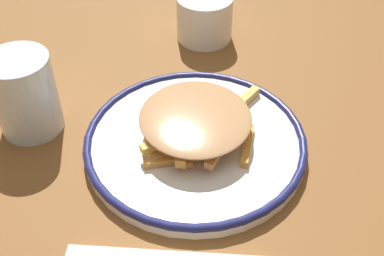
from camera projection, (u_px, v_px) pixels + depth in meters
name	position (u px, v px, depth m)	size (l,w,h in m)	color
ground_plane	(192.00, 148.00, 0.64)	(2.60, 2.60, 0.00)	brown
plate	(192.00, 142.00, 0.64)	(0.29, 0.29, 0.02)	white
fries_heap	(194.00, 123.00, 0.62)	(0.17, 0.17, 0.04)	#ECBC59
water_glass	(22.00, 94.00, 0.64)	(0.08, 0.08, 0.11)	silver
coffee_mug	(202.00, 17.00, 0.82)	(0.12, 0.09, 0.08)	white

